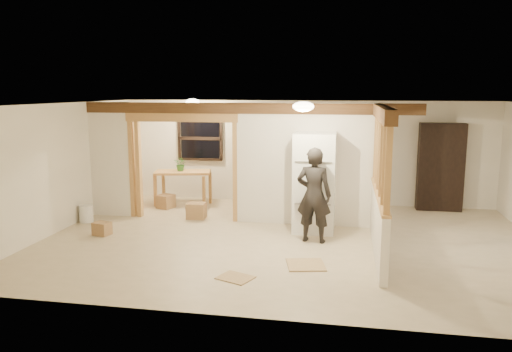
% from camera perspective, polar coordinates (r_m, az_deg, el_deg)
% --- Properties ---
extents(floor, '(9.00, 6.50, 0.01)m').
position_cam_1_polar(floor, '(9.33, 3.60, -7.38)').
color(floor, '#C8B295').
rests_on(floor, ground).
extents(ceiling, '(9.00, 6.50, 0.01)m').
position_cam_1_polar(ceiling, '(8.92, 3.77, 8.18)').
color(ceiling, white).
extents(wall_back, '(9.00, 0.01, 2.50)m').
position_cam_1_polar(wall_back, '(12.24, 5.47, 2.73)').
color(wall_back, white).
rests_on(wall_back, floor).
extents(wall_front, '(9.00, 0.01, 2.50)m').
position_cam_1_polar(wall_front, '(5.90, -0.03, -4.94)').
color(wall_front, white).
rests_on(wall_front, floor).
extents(wall_left, '(0.01, 6.50, 2.50)m').
position_cam_1_polar(wall_left, '(10.55, -21.38, 0.95)').
color(wall_left, white).
rests_on(wall_left, floor).
extents(partition_left_stub, '(0.90, 0.12, 2.50)m').
position_cam_1_polar(partition_left_stub, '(11.37, -16.29, 1.83)').
color(partition_left_stub, silver).
rests_on(partition_left_stub, floor).
extents(partition_center, '(2.80, 0.12, 2.50)m').
position_cam_1_polar(partition_center, '(10.20, 5.59, 1.31)').
color(partition_center, silver).
rests_on(partition_center, floor).
extents(doorway_frame, '(2.46, 0.14, 2.20)m').
position_cam_1_polar(doorway_frame, '(10.75, -8.36, 0.88)').
color(doorway_frame, tan).
rests_on(doorway_frame, floor).
extents(header_beam_back, '(7.00, 0.18, 0.22)m').
position_cam_1_polar(header_beam_back, '(10.27, -1.05, 7.74)').
color(header_beam_back, '#54351C').
rests_on(header_beam_back, ceiling).
extents(header_beam_right, '(0.18, 3.30, 0.22)m').
position_cam_1_polar(header_beam_right, '(8.49, 14.32, 7.00)').
color(header_beam_right, '#54351C').
rests_on(header_beam_right, ceiling).
extents(pony_wall, '(0.12, 3.20, 1.00)m').
position_cam_1_polar(pony_wall, '(8.77, 13.80, -5.35)').
color(pony_wall, silver).
rests_on(pony_wall, floor).
extents(stud_partition, '(0.14, 3.20, 1.32)m').
position_cam_1_polar(stud_partition, '(8.55, 14.12, 2.18)').
color(stud_partition, tan).
rests_on(stud_partition, pony_wall).
extents(window_back, '(1.12, 0.10, 1.10)m').
position_cam_1_polar(window_back, '(12.62, -6.42, 4.29)').
color(window_back, black).
rests_on(window_back, wall_back).
extents(ceiling_dome_main, '(0.36, 0.36, 0.16)m').
position_cam_1_polar(ceiling_dome_main, '(8.39, 5.43, 7.92)').
color(ceiling_dome_main, '#FFEABF').
rests_on(ceiling_dome_main, ceiling).
extents(ceiling_dome_util, '(0.32, 0.32, 0.14)m').
position_cam_1_polar(ceiling_dome_util, '(11.71, -7.27, 8.41)').
color(ceiling_dome_util, '#FFEABF').
rests_on(ceiling_dome_util, ceiling).
extents(hanging_bulb, '(0.07, 0.07, 0.07)m').
position_cam_1_polar(hanging_bulb, '(10.90, -5.82, 6.76)').
color(hanging_bulb, '#FFD88C').
rests_on(hanging_bulb, ceiling).
extents(refrigerator, '(0.80, 0.78, 1.94)m').
position_cam_1_polar(refrigerator, '(9.79, 6.69, -0.73)').
color(refrigerator, silver).
rests_on(refrigerator, floor).
extents(woman, '(0.69, 0.50, 1.75)m').
position_cam_1_polar(woman, '(9.09, 6.63, -2.18)').
color(woman, black).
rests_on(woman, floor).
extents(work_table, '(1.42, 0.92, 0.83)m').
position_cam_1_polar(work_table, '(12.18, -8.33, -1.35)').
color(work_table, tan).
rests_on(work_table, floor).
extents(potted_plant, '(0.38, 0.36, 0.34)m').
position_cam_1_polar(potted_plant, '(12.09, -8.57, 1.37)').
color(potted_plant, '#31662C').
rests_on(potted_plant, work_table).
extents(shop_vac, '(0.60, 0.60, 0.59)m').
position_cam_1_polar(shop_vac, '(12.23, -14.28, -2.06)').
color(shop_vac, '#B7150A').
rests_on(shop_vac, floor).
extents(bookshelf, '(1.01, 0.34, 2.01)m').
position_cam_1_polar(bookshelf, '(12.19, 20.34, 0.97)').
color(bookshelf, black).
rests_on(bookshelf, floor).
extents(bucket, '(0.35, 0.35, 0.36)m').
position_cam_1_polar(bucket, '(11.12, -18.83, -4.09)').
color(bucket, white).
rests_on(bucket, floor).
extents(box_util_a, '(0.41, 0.35, 0.34)m').
position_cam_1_polar(box_util_a, '(10.90, -6.82, -3.96)').
color(box_util_a, '#99724A').
rests_on(box_util_a, floor).
extents(box_util_b, '(0.44, 0.44, 0.32)m').
position_cam_1_polar(box_util_b, '(11.96, -10.27, -2.87)').
color(box_util_b, '#99724A').
rests_on(box_util_b, floor).
extents(box_front, '(0.35, 0.31, 0.25)m').
position_cam_1_polar(box_front, '(10.07, -17.19, -5.76)').
color(box_front, '#99724A').
rests_on(box_front, floor).
extents(floor_panel_near, '(0.69, 0.69, 0.02)m').
position_cam_1_polar(floor_panel_near, '(8.08, 5.71, -10.06)').
color(floor_panel_near, tan).
rests_on(floor_panel_near, floor).
extents(floor_panel_far, '(0.61, 0.55, 0.02)m').
position_cam_1_polar(floor_panel_far, '(7.54, -2.37, -11.54)').
color(floor_panel_far, tan).
rests_on(floor_panel_far, floor).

